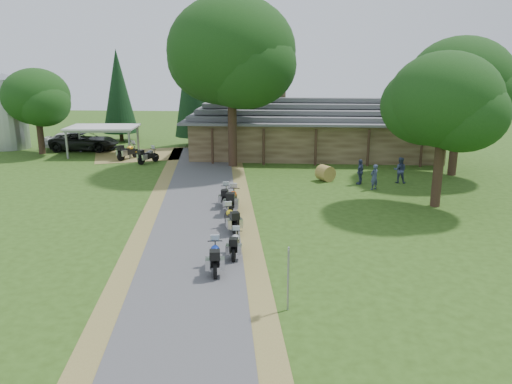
# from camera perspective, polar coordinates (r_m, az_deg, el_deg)

# --- Properties ---
(ground) EXTENTS (120.00, 120.00, 0.00)m
(ground) POSITION_cam_1_polar(r_m,az_deg,el_deg) (20.59, -7.56, -7.96)
(ground) COLOR #2B4814
(ground) RESTS_ON ground
(driveway) EXTENTS (51.95, 51.95, 0.00)m
(driveway) POSITION_cam_1_polar(r_m,az_deg,el_deg) (24.34, -6.90, -4.27)
(driveway) COLOR #4D4D50
(driveway) RESTS_ON ground
(lodge) EXTENTS (21.40, 9.40, 4.90)m
(lodge) POSITION_cam_1_polar(r_m,az_deg,el_deg) (42.98, 6.58, 7.48)
(lodge) COLOR #4E3E28
(lodge) RESTS_ON ground
(silo) EXTENTS (3.42, 3.42, 6.76)m
(silo) POSITION_cam_1_polar(r_m,az_deg,el_deg) (50.95, -26.56, 8.24)
(silo) COLOR gray
(silo) RESTS_ON ground
(carport) EXTENTS (5.98, 4.23, 2.47)m
(carport) POSITION_cam_1_polar(r_m,az_deg,el_deg) (44.61, -17.02, 5.62)
(carport) COLOR silver
(carport) RESTS_ON ground
(car_white_sedan) EXTENTS (3.11, 6.15, 1.97)m
(car_white_sedan) POSITION_cam_1_polar(r_m,az_deg,el_deg) (48.78, -20.36, 5.80)
(car_white_sedan) COLOR silver
(car_white_sedan) RESTS_ON ground
(car_dark_suv) EXTENTS (2.90, 6.49, 2.46)m
(car_dark_suv) POSITION_cam_1_polar(r_m,az_deg,el_deg) (47.49, -19.04, 5.99)
(car_dark_suv) COLOR black
(car_dark_suv) RESTS_ON ground
(motorcycle_row_a) EXTENTS (0.86, 1.92, 1.27)m
(motorcycle_row_a) POSITION_cam_1_polar(r_m,az_deg,el_deg) (19.47, -4.70, -7.23)
(motorcycle_row_a) COLOR navy
(motorcycle_row_a) RESTS_ON ground
(motorcycle_row_b) EXTENTS (0.55, 1.66, 1.13)m
(motorcycle_row_b) POSITION_cam_1_polar(r_m,az_deg,el_deg) (20.90, -2.39, -5.81)
(motorcycle_row_b) COLOR #9FA0A6
(motorcycle_row_b) RESTS_ON ground
(motorcycle_row_c) EXTENTS (1.23, 1.97, 1.28)m
(motorcycle_row_c) POSITION_cam_1_polar(r_m,az_deg,el_deg) (23.87, -2.88, -2.95)
(motorcycle_row_c) COLOR gold
(motorcycle_row_c) RESTS_ON ground
(motorcycle_row_d) EXTENTS (0.70, 2.07, 1.41)m
(motorcycle_row_d) POSITION_cam_1_polar(r_m,az_deg,el_deg) (26.80, -2.70, -0.79)
(motorcycle_row_d) COLOR #BF450E
(motorcycle_row_d) RESTS_ON ground
(motorcycle_row_e) EXTENTS (0.68, 1.81, 1.22)m
(motorcycle_row_e) POSITION_cam_1_polar(r_m,az_deg,el_deg) (28.02, -3.51, -0.30)
(motorcycle_row_e) COLOR black
(motorcycle_row_e) RESTS_ON ground
(motorcycle_carport_a) EXTENTS (1.59, 2.17, 1.43)m
(motorcycle_carport_a) POSITION_cam_1_polar(r_m,az_deg,el_deg) (42.24, -14.40, 4.60)
(motorcycle_carport_a) COLOR gold
(motorcycle_carport_a) RESTS_ON ground
(motorcycle_carport_b) EXTENTS (1.53, 1.96, 1.31)m
(motorcycle_carport_b) POSITION_cam_1_polar(r_m,az_deg,el_deg) (40.31, -12.21, 4.17)
(motorcycle_carport_b) COLOR gray
(motorcycle_carport_b) RESTS_ON ground
(person_a) EXTENTS (0.66, 0.63, 1.89)m
(person_a) POSITION_cam_1_polar(r_m,az_deg,el_deg) (32.14, 13.38, 1.92)
(person_a) COLOR #353E5F
(person_a) RESTS_ON ground
(person_b) EXTENTS (0.66, 0.54, 2.03)m
(person_b) POSITION_cam_1_polar(r_m,az_deg,el_deg) (34.29, 16.14, 2.66)
(person_b) COLOR #353E5F
(person_b) RESTS_ON ground
(person_c) EXTENTS (0.61, 0.68, 1.95)m
(person_c) POSITION_cam_1_polar(r_m,az_deg,el_deg) (33.33, 11.84, 2.52)
(person_c) COLOR #353E5F
(person_c) RESTS_ON ground
(hay_bale) EXTENTS (1.41, 1.39, 1.06)m
(hay_bale) POSITION_cam_1_polar(r_m,az_deg,el_deg) (33.94, 7.94, 2.15)
(hay_bale) COLOR olive
(hay_bale) RESTS_ON ground
(sign_post) EXTENTS (0.39, 0.07, 2.19)m
(sign_post) POSITION_cam_1_polar(r_m,az_deg,el_deg) (16.37, 3.70, -9.93)
(sign_post) COLOR gray
(sign_post) RESTS_ON ground
(oak_lodge_left) EXTENTS (9.35, 9.35, 13.78)m
(oak_lodge_left) POSITION_cam_1_polar(r_m,az_deg,el_deg) (37.67, -2.79, 13.30)
(oak_lodge_left) COLOR black
(oak_lodge_left) RESTS_ON ground
(oak_lodge_right) EXTENTS (7.09, 7.09, 10.49)m
(oak_lodge_right) POSITION_cam_1_polar(r_m,az_deg,el_deg) (37.36, 22.19, 9.69)
(oak_lodge_right) COLOR black
(oak_lodge_right) RESTS_ON ground
(oak_driveway) EXTENTS (5.97, 5.97, 9.50)m
(oak_driveway) POSITION_cam_1_polar(r_m,az_deg,el_deg) (28.78, 20.57, 7.59)
(oak_driveway) COLOR black
(oak_driveway) RESTS_ON ground
(oak_silo) EXTENTS (5.58, 5.58, 7.90)m
(oak_silo) POSITION_cam_1_polar(r_m,az_deg,el_deg) (46.81, -23.71, 8.80)
(oak_silo) COLOR black
(oak_silo) RESTS_ON ground
(cedar_near) EXTENTS (3.72, 3.72, 12.27)m
(cedar_near) POSITION_cam_1_polar(r_m,az_deg,el_deg) (47.13, -7.15, 12.62)
(cedar_near) COLOR black
(cedar_near) RESTS_ON ground
(cedar_far) EXTENTS (3.41, 3.41, 8.96)m
(cedar_far) POSITION_cam_1_polar(r_m,az_deg,el_deg) (51.58, -15.42, 10.56)
(cedar_far) COLOR black
(cedar_far) RESTS_ON ground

